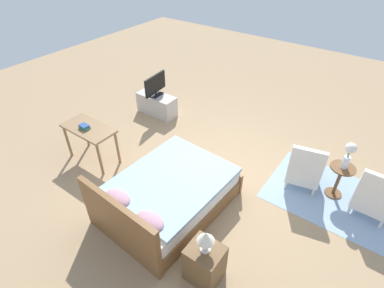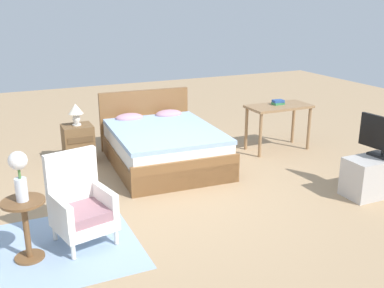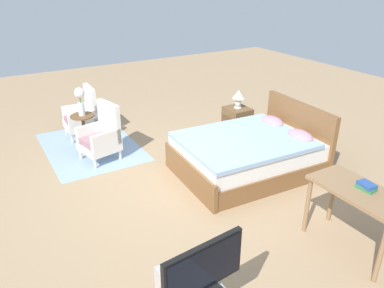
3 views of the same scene
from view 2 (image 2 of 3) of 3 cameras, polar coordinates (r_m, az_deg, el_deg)
ground_plane at (r=5.83m, az=-1.03°, el=-6.16°), size 16.00×16.00×0.00m
floor_rug at (r=4.78m, az=-19.97°, el=-12.98°), size 2.10×1.50×0.01m
bed at (r=6.74m, az=-3.80°, el=-0.10°), size 1.61×2.12×0.96m
armchair_by_window_right at (r=4.71m, az=-13.96°, el=-7.68°), size 0.65×0.65×0.92m
side_table at (r=4.54m, az=-20.38°, el=-9.35°), size 0.40×0.40×0.61m
flower_vase at (r=4.33m, az=-21.11°, el=-3.20°), size 0.17×0.17×0.48m
nightstand at (r=7.02m, az=-14.23°, el=0.04°), size 0.44×0.41×0.58m
table_lamp at (r=6.89m, az=-14.55°, el=4.04°), size 0.22×0.22×0.33m
tv_stand at (r=6.19m, az=22.70°, el=-3.65°), size 0.96×0.40×0.50m
vanity_desk at (r=7.43m, az=10.94°, el=4.01°), size 1.04×0.52×0.75m
book_stack at (r=7.45m, az=10.88°, el=5.23°), size 0.19×0.14×0.08m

